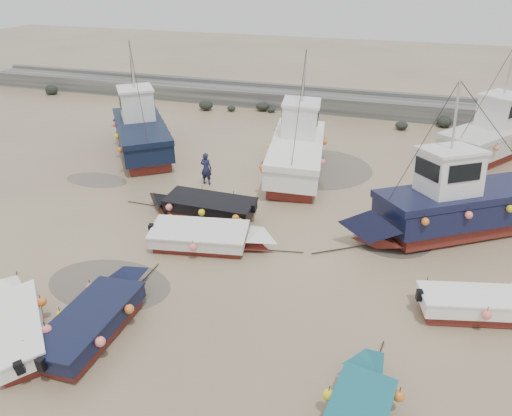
% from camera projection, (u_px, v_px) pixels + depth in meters
% --- Properties ---
extents(ground, '(120.00, 120.00, 0.00)m').
position_uv_depth(ground, '(227.00, 265.00, 18.55)').
color(ground, tan).
rests_on(ground, ground).
extents(seawall, '(60.00, 4.92, 1.50)m').
position_uv_depth(seawall, '(335.00, 103.00, 36.93)').
color(seawall, slate).
rests_on(seawall, ground).
extents(puddle_a, '(4.55, 4.55, 0.01)m').
position_uv_depth(puddle_a, '(109.00, 284.00, 17.48)').
color(puddle_a, '#554D42').
rests_on(puddle_a, ground).
extents(puddle_b, '(3.18, 3.18, 0.01)m').
position_uv_depth(puddle_b, '(393.00, 238.00, 20.35)').
color(puddle_b, '#554D42').
rests_on(puddle_b, ground).
extents(puddle_c, '(3.40, 3.40, 0.01)m').
position_uv_depth(puddle_c, '(97.00, 180.00, 25.70)').
color(puddle_c, '#554D42').
rests_on(puddle_c, ground).
extents(puddle_d, '(6.15, 6.15, 0.01)m').
position_uv_depth(puddle_d, '(315.00, 168.00, 27.21)').
color(puddle_d, '#554D42').
rests_on(puddle_d, ground).
extents(dinghy_0, '(4.67, 4.75, 1.43)m').
position_uv_depth(dinghy_0, '(20.00, 321.00, 14.89)').
color(dinghy_0, maroon).
rests_on(dinghy_0, ground).
extents(dinghy_1, '(2.23, 6.26, 1.43)m').
position_uv_depth(dinghy_1, '(97.00, 315.00, 15.11)').
color(dinghy_1, maroon).
rests_on(dinghy_1, ground).
extents(dinghy_2, '(2.12, 5.20, 1.43)m').
position_uv_depth(dinghy_2, '(358.00, 409.00, 11.93)').
color(dinghy_2, maroon).
rests_on(dinghy_2, ground).
extents(dinghy_3, '(5.74, 2.38, 1.43)m').
position_uv_depth(dinghy_3, '(489.00, 303.00, 15.64)').
color(dinghy_3, maroon).
rests_on(dinghy_3, ground).
extents(dinghy_4, '(6.34, 2.10, 1.43)m').
position_uv_depth(dinghy_4, '(203.00, 204.00, 21.99)').
color(dinghy_4, maroon).
rests_on(dinghy_4, ground).
extents(dinghy_5, '(6.03, 2.59, 1.43)m').
position_uv_depth(dinghy_5, '(209.00, 235.00, 19.49)').
color(dinghy_5, maroon).
rests_on(dinghy_5, ground).
extents(cabin_boat_0, '(7.32, 9.30, 6.22)m').
position_uv_depth(cabin_boat_0, '(140.00, 129.00, 29.12)').
color(cabin_boat_0, maroon).
rests_on(cabin_boat_0, ground).
extents(cabin_boat_1, '(4.00, 10.80, 6.22)m').
position_uv_depth(cabin_boat_1, '(296.00, 147.00, 26.38)').
color(cabin_boat_1, maroon).
rests_on(cabin_boat_1, ground).
extents(cabin_boat_2, '(9.32, 6.96, 6.22)m').
position_uv_depth(cabin_boat_2, '(454.00, 205.00, 20.13)').
color(cabin_boat_2, maroon).
rests_on(cabin_boat_2, ground).
extents(cabin_boat_3, '(6.23, 8.17, 6.22)m').
position_uv_depth(cabin_boat_3, '(493.00, 135.00, 27.95)').
color(cabin_boat_3, maroon).
rests_on(cabin_boat_3, ground).
extents(person, '(0.62, 0.43, 1.66)m').
position_uv_depth(person, '(207.00, 184.00, 25.28)').
color(person, '#191C3B').
rests_on(person, ground).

